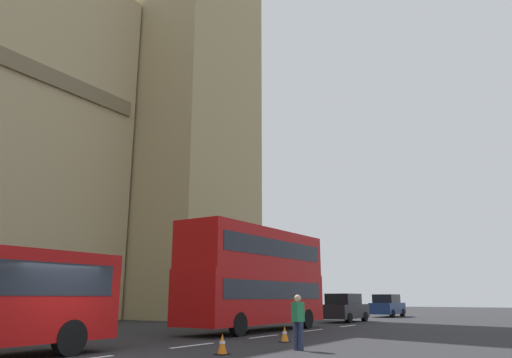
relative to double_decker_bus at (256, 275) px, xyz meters
name	(u,v)px	position (x,y,z in m)	size (l,w,h in m)	color
lane_centre_marking	(143,352)	(-9.44, -2.00, -2.70)	(34.40, 0.16, 0.01)	silver
double_decker_bus	(256,275)	(0.00, 0.00, 0.00)	(9.90, 2.54, 4.90)	#B20F0F
sedan_lead	(345,308)	(10.81, -0.12, -1.80)	(4.40, 1.86, 1.85)	black
sedan_trailing	(388,306)	(21.03, 0.27, -1.80)	(4.40, 1.86, 1.85)	navy
traffic_cone_west	(222,344)	(-8.72, -4.44, -2.43)	(0.36, 0.36, 0.58)	black
traffic_cone_middle	(285,334)	(-4.29, -4.01, -2.43)	(0.36, 0.36, 0.58)	black
pedestrian_near_cones	(298,320)	(-6.54, -5.78, -1.80)	(0.43, 0.36, 1.69)	#262D4C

